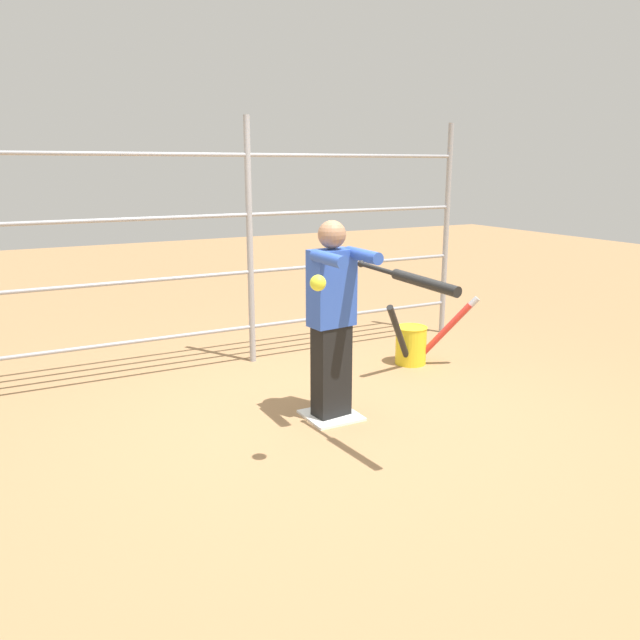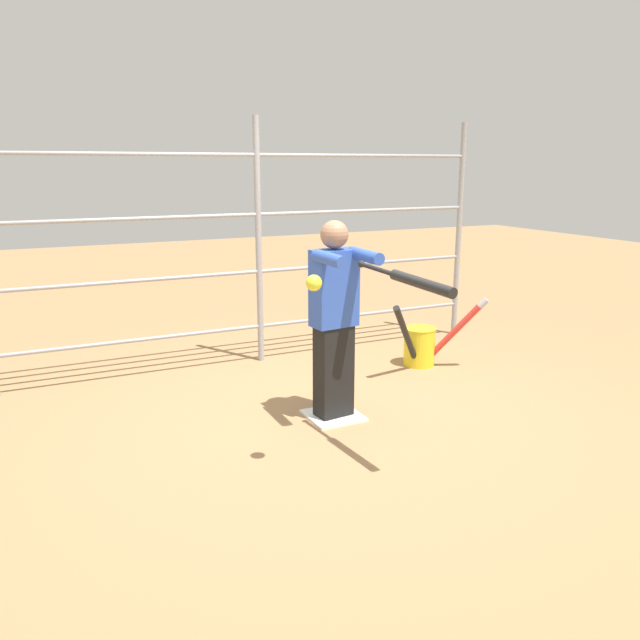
{
  "view_description": "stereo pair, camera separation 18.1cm",
  "coord_description": "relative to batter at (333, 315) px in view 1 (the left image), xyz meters",
  "views": [
    {
      "loc": [
        2.2,
        3.93,
        1.89
      ],
      "look_at": [
        0.26,
        0.31,
        0.87
      ],
      "focal_mm": 35.0,
      "sensor_mm": 36.0,
      "label": 1
    },
    {
      "loc": [
        2.03,
        4.02,
        1.89
      ],
      "look_at": [
        0.26,
        0.31,
        0.87
      ],
      "focal_mm": 35.0,
      "sensor_mm": 36.0,
      "label": 2
    }
  ],
  "objects": [
    {
      "name": "ground_plane",
      "position": [
        0.0,
        -0.02,
        -0.82
      ],
      "size": [
        24.0,
        24.0,
        0.0
      ],
      "primitive_type": "plane",
      "color": "#9E754C"
    },
    {
      "name": "bat_bucket",
      "position": [
        -1.35,
        -0.78,
        -0.59
      ],
      "size": [
        1.04,
        0.58,
        0.71
      ],
      "color": "yellow",
      "rests_on": "ground"
    },
    {
      "name": "baseball_bat_swinging",
      "position": [
        -0.04,
        0.94,
        0.41
      ],
      "size": [
        0.13,
        0.93,
        0.1
      ],
      "color": "black"
    },
    {
      "name": "fence_backstop",
      "position": [
        0.0,
        -1.62,
        0.35
      ],
      "size": [
        4.79,
        0.06,
        2.34
      ],
      "color": "#939399",
      "rests_on": "ground"
    },
    {
      "name": "home_plate",
      "position": [
        0.0,
        -0.02,
        -0.81
      ],
      "size": [
        0.4,
        0.4,
        0.02
      ],
      "color": "white",
      "rests_on": "ground"
    },
    {
      "name": "softball_in_flight",
      "position": [
        0.53,
        0.77,
        0.41
      ],
      "size": [
        0.1,
        0.1,
        0.1
      ],
      "color": "yellow"
    },
    {
      "name": "batter",
      "position": [
        0.0,
        0.0,
        0.0
      ],
      "size": [
        0.39,
        0.53,
        1.51
      ],
      "color": "black",
      "rests_on": "ground"
    }
  ]
}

